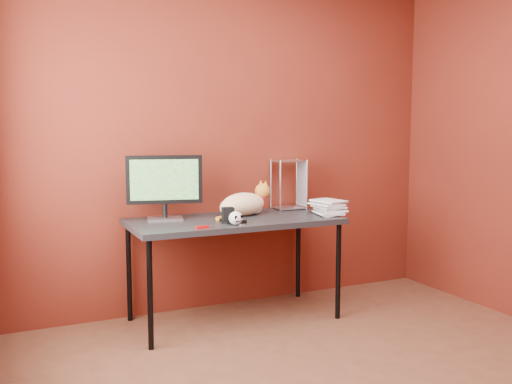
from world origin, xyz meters
name	(u,v)px	position (x,y,z in m)	size (l,w,h in m)	color
room	(367,119)	(0.00, 0.00, 1.45)	(3.52, 3.52, 2.61)	#532D1C
desk	(234,225)	(-0.15, 1.37, 0.70)	(1.50, 0.70, 0.75)	black
monitor	(164,184)	(-0.62, 1.51, 1.01)	(0.52, 0.22, 0.46)	#B9B9BE
cat	(244,204)	(-0.03, 1.46, 0.84)	(0.51, 0.30, 0.25)	orange
skull_mug	(236,218)	(-0.25, 1.11, 0.80)	(0.09, 0.09, 0.09)	silver
speaker	(228,216)	(-0.26, 1.20, 0.80)	(0.10, 0.10, 0.11)	black
book_stack	(318,133)	(0.48, 1.26, 1.36)	(0.23, 0.28, 1.22)	beige
wire_rack	(289,184)	(0.43, 1.62, 0.95)	(0.24, 0.20, 0.40)	#B9B9BE
pocket_knife	(202,227)	(-0.49, 1.08, 0.76)	(0.09, 0.02, 0.02)	#9D0D0C
black_gadget	(243,222)	(-0.18, 1.15, 0.76)	(0.05, 0.03, 0.02)	black
washer	(242,225)	(-0.21, 1.09, 0.75)	(0.05, 0.05, 0.00)	#B9B9BE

